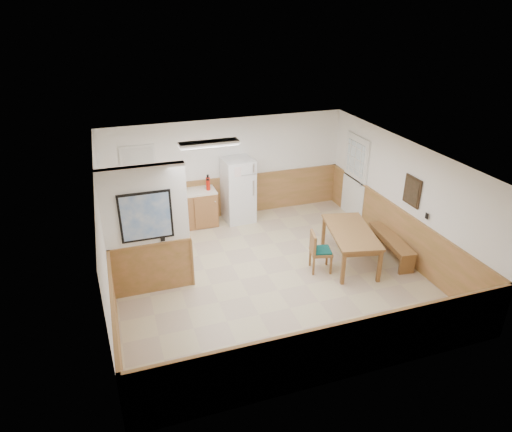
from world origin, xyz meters
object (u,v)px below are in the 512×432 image
object	(u,v)px
dining_bench	(391,242)
refrigerator	(238,190)
fire_extinguisher	(208,183)
dining_chair	(317,249)
soap_bottle	(137,194)
dining_table	(351,235)

from	to	relation	value
dining_bench	refrigerator	bearing A→B (deg)	140.34
dining_bench	fire_extinguisher	world-z (taller)	fire_extinguisher
refrigerator	dining_chair	distance (m)	2.92
soap_bottle	dining_bench	bearing A→B (deg)	-29.18
soap_bottle	fire_extinguisher	bearing A→B (deg)	-0.83
dining_bench	dining_chair	xyz separation A→B (m)	(-1.77, -0.02, 0.15)
dining_chair	fire_extinguisher	xyz separation A→B (m)	(-1.57, 2.79, 0.57)
dining_table	soap_bottle	bearing A→B (deg)	157.97
dining_bench	soap_bottle	xyz separation A→B (m)	(-4.99, 2.79, 0.65)
refrigerator	dining_table	world-z (taller)	refrigerator
refrigerator	dining_table	bearing A→B (deg)	-62.91
fire_extinguisher	soap_bottle	xyz separation A→B (m)	(-1.66, 0.02, -0.07)
dining_table	dining_bench	xyz separation A→B (m)	(0.98, -0.04, -0.31)
dining_table	dining_chair	size ratio (longest dim) A/B	2.15
soap_bottle	dining_chair	bearing A→B (deg)	-41.05
dining_table	dining_bench	distance (m)	1.03
fire_extinguisher	dining_table	bearing A→B (deg)	-68.73
dining_table	fire_extinguisher	distance (m)	3.62
dining_chair	fire_extinguisher	distance (m)	3.25
dining_bench	dining_chair	world-z (taller)	dining_chair
dining_table	dining_chair	world-z (taller)	dining_chair
dining_chair	soap_bottle	world-z (taller)	soap_bottle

